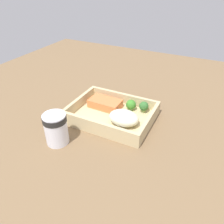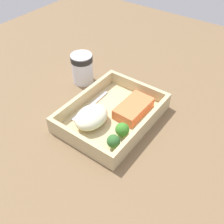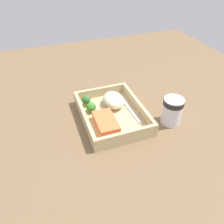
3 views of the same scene
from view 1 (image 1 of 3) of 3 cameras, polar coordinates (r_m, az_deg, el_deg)
The scene contains 9 objects.
ground_plane at distance 78.97cm, azimuth 0.00°, elevation -2.25°, with size 160.00×160.00×2.00cm, color brown.
takeout_tray at distance 78.06cm, azimuth 0.00°, elevation -1.29°, with size 28.47×21.62×1.20cm, color tan.
tray_rim at distance 76.66cm, azimuth 0.00°, elevation 0.25°, with size 28.47×21.62×3.81cm.
salmon_fillet at distance 81.80cm, azimuth -1.80°, elevation 2.24°, with size 11.74×6.68×3.05cm, color #F5743F.
mashed_potatoes at distance 72.39cm, azimuth 3.09°, elevation -1.53°, with size 10.27×7.72×4.84cm, color beige.
broccoli_floret_1 at distance 79.19cm, azimuth 8.30°, elevation 1.45°, with size 3.37×3.37×4.17cm.
broccoli_floret_2 at distance 80.09cm, azimuth 4.97°, elevation 1.90°, with size 3.66×3.66×4.05cm.
fork at distance 71.76cm, azimuth -1.72°, elevation -4.02°, with size 15.86×2.38×0.44cm.
paper_cup at distance 67.01cm, azimuth -14.47°, elevation -3.88°, with size 7.05×7.05×9.95cm.
Camera 1 is at (28.76, -57.49, 44.87)cm, focal length 35.00 mm.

